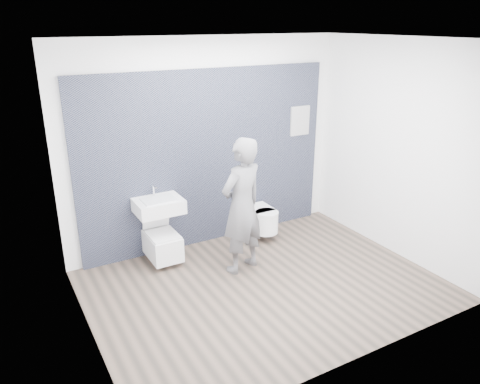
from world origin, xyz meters
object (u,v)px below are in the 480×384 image
washbasin (159,206)px  toilet_square (162,244)px  visitor (242,206)px  toilet_rounded (262,219)px

washbasin → toilet_square: 0.52m
visitor → toilet_rounded: bearing=-153.0°
toilet_square → visitor: 1.21m
washbasin → toilet_square: washbasin is taller
washbasin → toilet_rounded: washbasin is taller
washbasin → visitor: bearing=-41.9°
washbasin → toilet_rounded: size_ratio=1.00×
toilet_rounded → visitor: bearing=-137.4°
toilet_rounded → washbasin: bearing=177.2°
toilet_square → toilet_rounded: (1.50, -0.03, 0.03)m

